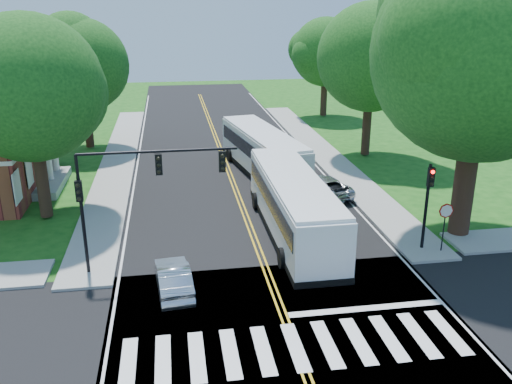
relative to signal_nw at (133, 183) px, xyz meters
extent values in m
plane|color=#144A12|center=(5.86, -6.43, -4.38)|extent=(140.00, 140.00, 0.00)
cube|color=black|center=(5.86, 11.57, -4.37)|extent=(14.00, 96.00, 0.01)
cube|color=black|center=(5.86, -6.43, -4.37)|extent=(60.00, 12.00, 0.01)
cube|color=gold|center=(5.86, 15.57, -4.36)|extent=(0.36, 70.00, 0.01)
cube|color=silver|center=(-0.94, 15.57, -4.36)|extent=(0.12, 70.00, 0.01)
cube|color=silver|center=(12.66, 15.57, -4.36)|extent=(0.12, 70.00, 0.01)
cube|color=silver|center=(5.86, -6.93, -4.36)|extent=(12.60, 3.00, 0.01)
cube|color=silver|center=(9.36, -4.83, -4.36)|extent=(6.60, 0.40, 0.01)
cube|color=gray|center=(-2.44, 18.57, -4.30)|extent=(2.60, 40.00, 0.15)
cube|color=gray|center=(14.16, 18.57, -4.30)|extent=(2.60, 40.00, 0.15)
cylinder|color=black|center=(16.86, 1.57, -1.23)|extent=(1.10, 1.10, 6.00)
sphere|color=#2D7322|center=(16.86, 1.57, 5.28)|extent=(10.80, 10.80, 10.80)
cylinder|color=black|center=(-5.64, 7.57, -1.83)|extent=(0.70, 0.70, 4.80)
sphere|color=#2D7322|center=(-5.64, 7.57, 3.17)|extent=(8.00, 8.00, 8.00)
cylinder|color=black|center=(-5.14, 23.57, -2.03)|extent=(0.70, 0.70, 4.40)
sphere|color=#2D7322|center=(-5.14, 23.57, 2.64)|extent=(7.60, 7.60, 7.60)
cylinder|color=black|center=(17.36, 17.57, -1.73)|extent=(0.70, 0.70, 5.00)
sphere|color=#2D7322|center=(17.36, 17.57, 3.50)|extent=(8.40, 8.40, 8.40)
cylinder|color=black|center=(18.36, 33.57, -2.03)|extent=(0.70, 0.70, 4.40)
sphere|color=#2D7322|center=(18.36, 33.57, 2.51)|extent=(7.20, 7.20, 7.20)
cube|color=silver|center=(-6.54, 13.57, 0.02)|extent=(1.40, 6.00, 0.45)
cube|color=gray|center=(-6.54, 13.57, -4.13)|extent=(1.80, 6.00, 0.50)
cylinder|color=silver|center=(-6.54, 11.37, -2.28)|extent=(0.50, 0.50, 4.20)
cylinder|color=silver|center=(-6.54, 13.57, -2.28)|extent=(0.50, 0.50, 4.20)
cylinder|color=silver|center=(-6.54, 15.77, -2.28)|extent=(0.50, 0.50, 4.20)
cylinder|color=black|center=(-2.34, 0.07, -1.93)|extent=(0.16, 0.16, 4.60)
cube|color=black|center=(-2.34, -0.08, -0.23)|extent=(0.30, 0.22, 0.95)
sphere|color=black|center=(-2.34, -0.22, 0.07)|extent=(0.18, 0.18, 0.18)
cylinder|color=black|center=(1.16, 0.07, 1.37)|extent=(7.00, 0.12, 0.12)
cube|color=black|center=(1.16, -0.08, 0.82)|extent=(0.30, 0.22, 0.95)
cube|color=black|center=(3.96, -0.08, 0.82)|extent=(0.30, 0.22, 0.95)
cylinder|color=black|center=(14.06, 0.07, -2.03)|extent=(0.16, 0.16, 4.40)
cube|color=black|center=(14.06, -0.08, -0.43)|extent=(0.30, 0.22, 0.95)
sphere|color=#FF0A05|center=(14.06, -0.22, -0.13)|extent=(0.18, 0.18, 0.18)
cylinder|color=black|center=(14.86, -0.43, -3.13)|extent=(0.06, 0.06, 2.20)
cylinder|color=#A50A07|center=(14.86, -0.46, -2.08)|extent=(0.76, 0.04, 0.76)
cube|color=silver|center=(8.01, 3.05, -2.74)|extent=(2.70, 12.39, 2.89)
cube|color=black|center=(8.01, 3.05, -2.22)|extent=(2.77, 11.52, 1.00)
cube|color=black|center=(8.00, 9.29, -2.37)|extent=(2.57, 0.11, 1.68)
cube|color=orange|center=(8.00, 9.29, -1.43)|extent=(1.78, 0.10, 0.34)
cube|color=black|center=(8.01, 3.05, -4.02)|extent=(2.75, 12.49, 0.31)
cube|color=silver|center=(8.01, 3.05, -1.24)|extent=(2.65, 12.01, 0.23)
cylinder|color=black|center=(9.37, 7.15, -3.86)|extent=(0.34, 1.01, 1.01)
cylinder|color=black|center=(6.64, 7.14, -3.86)|extent=(0.34, 1.01, 1.01)
cylinder|color=black|center=(9.38, -0.72, -3.86)|extent=(0.34, 1.01, 1.01)
cylinder|color=black|center=(6.66, -0.73, -3.86)|extent=(0.34, 1.01, 1.01)
cube|color=silver|center=(8.24, 13.98, -2.77)|extent=(4.62, 12.45, 2.84)
cube|color=black|center=(8.24, 13.98, -2.25)|extent=(4.55, 11.62, 0.98)
cube|color=black|center=(7.22, 20.04, -2.41)|extent=(2.51, 0.52, 1.65)
cube|color=orange|center=(7.22, 20.04, -1.48)|extent=(1.75, 0.39, 0.33)
cube|color=black|center=(8.24, 13.98, -4.03)|extent=(4.69, 12.55, 0.31)
cube|color=silver|center=(8.24, 13.98, -1.29)|extent=(4.51, 12.08, 0.23)
cylinder|color=black|center=(8.90, 18.18, -3.87)|extent=(0.49, 1.03, 0.99)
cylinder|color=black|center=(6.25, 17.73, -3.87)|extent=(0.49, 1.03, 0.99)
cylinder|color=black|center=(10.18, 10.54, -3.87)|extent=(0.49, 1.03, 0.99)
cylinder|color=black|center=(7.54, 10.10, -3.87)|extent=(0.49, 1.03, 0.99)
imported|color=#B8BBC0|center=(1.53, -2.16, -3.71)|extent=(1.75, 4.08, 1.31)
imported|color=#AEB0B5|center=(11.29, 8.78, -3.71)|extent=(3.46, 5.17, 1.32)
imported|color=black|center=(11.42, 8.81, -3.80)|extent=(2.40, 4.14, 1.13)
camera|label=1|loc=(1.76, -23.29, 7.61)|focal=38.00mm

